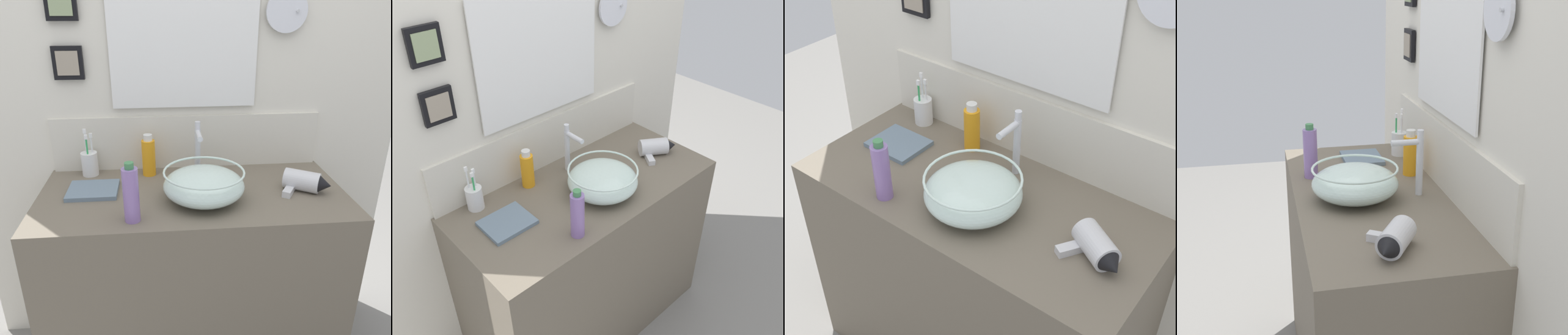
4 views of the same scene
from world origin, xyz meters
The scene contains 10 objects.
ground_plane centered at (0.00, 0.00, 0.00)m, with size 6.00×6.00×0.00m, color gray.
vanity_counter centered at (0.00, 0.00, 0.43)m, with size 1.14×0.52×0.86m, color #6B6051.
back_panel centered at (0.00, 0.29, 1.29)m, with size 1.83×0.10×2.58m.
glass_bowl_sink centered at (0.03, -0.06, 0.92)m, with size 0.29×0.29×0.11m.
faucet centered at (0.03, 0.14, 0.99)m, with size 0.02×0.11×0.23m.
hair_drier centered at (0.42, -0.03, 0.90)m, with size 0.20×0.15×0.08m.
toothbrush_cup centered at (-0.40, 0.20, 0.91)m, with size 0.07×0.07×0.19m.
spray_bottle centered at (-0.16, 0.18, 0.94)m, with size 0.05×0.05×0.17m.
shampoo_bottle centered at (-0.21, -0.18, 0.96)m, with size 0.05×0.05×0.20m.
hand_towel centered at (-0.37, 0.04, 0.87)m, with size 0.18×0.15×0.02m, color slate.
Camera 2 is at (-0.98, -1.07, 1.97)m, focal length 40.00 mm.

